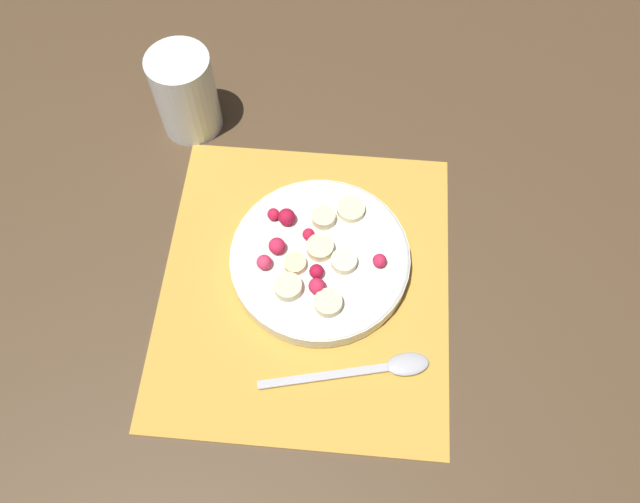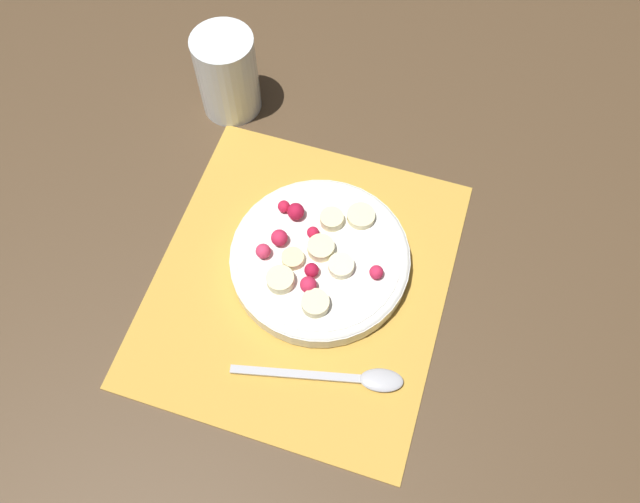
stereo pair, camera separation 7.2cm
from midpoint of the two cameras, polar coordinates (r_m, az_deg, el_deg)
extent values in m
plane|color=#4C3823|center=(0.74, 1.02, -3.01)|extent=(3.00, 3.00, 0.00)
cube|color=gold|center=(0.74, 1.02, -2.92)|extent=(0.38, 0.34, 0.01)
cylinder|color=silver|center=(0.74, 2.78, -1.02)|extent=(0.21, 0.21, 0.02)
torus|color=silver|center=(0.73, 2.80, -0.74)|extent=(0.21, 0.21, 0.01)
cylinder|color=white|center=(0.72, 2.82, -0.58)|extent=(0.19, 0.19, 0.00)
cylinder|color=beige|center=(0.71, 0.35, -0.93)|extent=(0.03, 0.03, 0.01)
cylinder|color=beige|center=(0.70, -0.76, -2.90)|extent=(0.04, 0.04, 0.01)
cylinder|color=#F4EAB7|center=(0.71, 4.81, -1.61)|extent=(0.04, 0.04, 0.01)
cylinder|color=beige|center=(0.75, 6.50, 2.98)|extent=(0.05, 0.05, 0.01)
cylinder|color=beige|center=(0.69, 2.54, -5.06)|extent=(0.04, 0.04, 0.01)
cylinder|color=beige|center=(0.72, 2.92, 0.04)|extent=(0.04, 0.04, 0.01)
cylinder|color=beige|center=(0.74, 3.84, 2.70)|extent=(0.04, 0.04, 0.01)
sphere|color=#D12347|center=(0.71, 8.05, -2.16)|extent=(0.02, 0.02, 0.02)
sphere|color=#B21433|center=(0.71, 2.23, -1.67)|extent=(0.02, 0.02, 0.02)
sphere|color=#D12347|center=(0.70, 1.86, -3.34)|extent=(0.02, 0.02, 0.02)
sphere|color=#DB3356|center=(0.72, -2.38, -0.24)|extent=(0.02, 0.02, 0.02)
sphere|color=red|center=(0.75, -0.59, 3.88)|extent=(0.01, 0.01, 0.01)
sphere|color=red|center=(0.73, 2.02, 1.51)|extent=(0.01, 0.01, 0.01)
sphere|color=#B21433|center=(0.74, 0.53, 3.43)|extent=(0.02, 0.02, 0.02)
sphere|color=#D12347|center=(0.72, -0.92, 0.99)|extent=(0.02, 0.02, 0.02)
cube|color=#B2B2B7|center=(0.70, 0.77, -11.45)|extent=(0.04, 0.14, 0.00)
ellipsoid|color=#B2B2B7|center=(0.70, 8.64, -11.87)|extent=(0.04, 0.05, 0.01)
cylinder|color=white|center=(0.85, -6.02, 15.62)|extent=(0.08, 0.08, 0.12)
camera|label=1|loc=(0.04, -87.12, 5.60)|focal=35.00mm
camera|label=2|loc=(0.04, 92.88, -5.60)|focal=35.00mm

